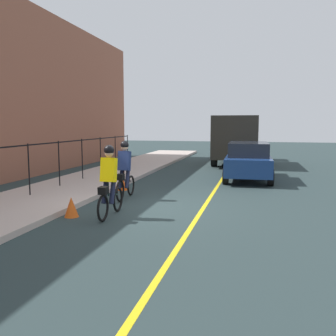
{
  "coord_description": "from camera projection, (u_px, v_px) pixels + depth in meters",
  "views": [
    {
      "loc": [
        -9.71,
        -3.01,
        2.34
      ],
      "look_at": [
        1.09,
        -0.38,
        1.0
      ],
      "focal_mm": 39.05,
      "sensor_mm": 36.0,
      "label": 1
    }
  ],
  "objects": [
    {
      "name": "patrol_sedan",
      "position": [
        248.0,
        160.0,
        15.41
      ],
      "size": [
        4.44,
        2.0,
        1.58
      ],
      "rotation": [
        0.0,
        0.0,
        0.02
      ],
      "color": "navy",
      "rests_on": "ground"
    },
    {
      "name": "cyclist_follow",
      "position": [
        125.0,
        170.0,
        11.39
      ],
      "size": [
        1.71,
        0.37,
        1.83
      ],
      "rotation": [
        0.0,
        0.0,
        0.03
      ],
      "color": "black",
      "rests_on": "ground"
    },
    {
      "name": "cyclist_lead",
      "position": [
        109.0,
        181.0,
        9.14
      ],
      "size": [
        1.71,
        0.37,
        1.83
      ],
      "rotation": [
        0.0,
        0.0,
        0.03
      ],
      "color": "black",
      "rests_on": "ground"
    },
    {
      "name": "lane_line_centre",
      "position": [
        202.0,
        210.0,
        9.98
      ],
      "size": [
        36.0,
        0.12,
        0.01
      ],
      "primitive_type": "cube",
      "color": "yellow",
      "rests_on": "ground"
    },
    {
      "name": "sidewalk",
      "position": [
        40.0,
        199.0,
        11.14
      ],
      "size": [
        40.0,
        3.2,
        0.15
      ],
      "primitive_type": "cube",
      "color": "#B8A89E",
      "rests_on": "ground"
    },
    {
      "name": "traffic_cone_far",
      "position": [
        122.0,
        182.0,
        12.99
      ],
      "size": [
        0.36,
        0.36,
        0.55
      ],
      "primitive_type": "cone",
      "color": "#ED4D10",
      "rests_on": "ground"
    },
    {
      "name": "box_truck_background",
      "position": [
        237.0,
        137.0,
        21.6
      ],
      "size": [
        6.74,
        2.61,
        2.78
      ],
      "rotation": [
        0.0,
        0.0,
        0.01
      ],
      "color": "#2C2922",
      "rests_on": "ground"
    },
    {
      "name": "iron_fence",
      "position": [
        45.0,
        155.0,
        12.05
      ],
      "size": [
        15.98,
        0.04,
        1.6
      ],
      "color": "black",
      "rests_on": "sidewalk"
    },
    {
      "name": "ground_plane",
      "position": [
        146.0,
        207.0,
        10.35
      ],
      "size": [
        80.0,
        80.0,
        0.0
      ],
      "primitive_type": "plane",
      "color": "#273738"
    },
    {
      "name": "traffic_cone_near",
      "position": [
        71.0,
        207.0,
        9.22
      ],
      "size": [
        0.36,
        0.36,
        0.51
      ],
      "primitive_type": "cone",
      "color": "#E85615",
      "rests_on": "ground"
    }
  ]
}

